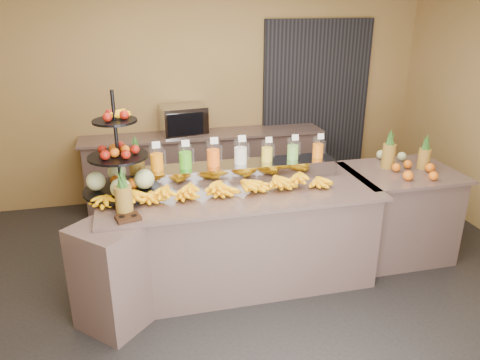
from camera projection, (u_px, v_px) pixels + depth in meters
name	position (u px, v px, depth m)	size (l,w,h in m)	color
ground	(247.00, 296.00, 4.28)	(6.00, 6.00, 0.00)	black
room_envelope	(247.00, 75.00, 4.35)	(6.04, 5.02, 2.82)	olive
buffet_counter	(228.00, 239.00, 4.32)	(2.75, 1.25, 0.93)	gray
right_counter	(396.00, 213.00, 4.84)	(1.08, 0.88, 0.93)	gray
back_ledge	(205.00, 167.00, 6.15)	(3.10, 0.55, 0.93)	gray
pitcher_tray	(241.00, 171.00, 4.45)	(1.85, 0.30, 0.15)	gray
juice_pitcher_orange_a	(157.00, 160.00, 4.22)	(0.12, 0.13, 0.30)	silver
juice_pitcher_green	(185.00, 158.00, 4.28)	(0.12, 0.13, 0.29)	silver
juice_pitcher_orange_b	(213.00, 155.00, 4.33)	(0.12, 0.13, 0.30)	silver
juice_pitcher_milk	(241.00, 153.00, 4.39)	(0.13, 0.13, 0.30)	silver
juice_pitcher_lemon	(267.00, 152.00, 4.45)	(0.11, 0.11, 0.26)	silver
juice_pitcher_lime	(293.00, 150.00, 4.51)	(0.11, 0.12, 0.27)	silver
juice_pitcher_orange_c	(318.00, 149.00, 4.57)	(0.11, 0.11, 0.26)	silver
banana_heap	(219.00, 185.00, 4.09)	(2.13, 0.19, 0.18)	yellow
fruit_stand	(125.00, 170.00, 4.02)	(0.82, 0.82, 0.92)	black
condiment_caddy	(128.00, 218.00, 3.64)	(0.18, 0.14, 0.03)	black
pineapple_left_a	(124.00, 197.00, 3.69)	(0.14, 0.14, 0.39)	brown
pineapple_left_b	(137.00, 162.00, 4.42)	(0.15, 0.15, 0.43)	brown
right_fruit_pile	(410.00, 164.00, 4.63)	(0.47, 0.45, 0.25)	brown
oven_warmer	(184.00, 120.00, 5.86)	(0.55, 0.38, 0.37)	gray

